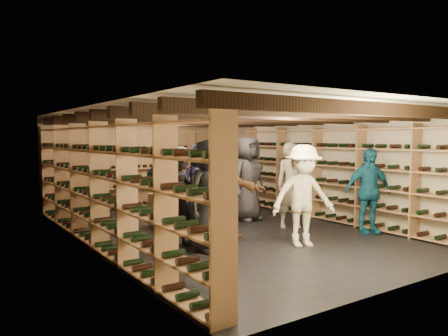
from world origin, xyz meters
TOP-DOWN VIEW (x-y plane):
  - ground at (0.00, 0.00)m, footprint 8.00×8.00m
  - walls at (0.00, 0.00)m, footprint 5.52×8.02m
  - ceiling at (0.00, 0.00)m, footprint 5.50×8.00m
  - ceiling_joists at (0.00, 0.00)m, footprint 5.40×7.12m
  - wine_rack_left at (-2.57, 0.00)m, footprint 0.32×7.50m
  - wine_rack_right at (2.57, 0.00)m, footprint 0.32×7.50m
  - wine_rack_back at (0.00, 3.83)m, footprint 4.70×0.30m
  - crate_stack_left at (-0.80, 1.30)m, footprint 0.55×0.41m
  - crate_stack_right at (1.00, 1.99)m, footprint 0.55×0.42m
  - crate_loose at (0.02, 2.43)m, footprint 0.56×0.43m
  - person_0 at (-1.10, -1.14)m, footprint 1.02×0.79m
  - person_1 at (-1.38, -0.54)m, footprint 0.58×0.39m
  - person_2 at (-0.84, -0.66)m, footprint 0.84×0.68m
  - person_3 at (0.41, -1.78)m, footprint 1.29×1.01m
  - person_4 at (2.18, -1.76)m, footprint 1.06×0.73m
  - person_5 at (-0.33, -0.48)m, footprint 1.61×0.72m
  - person_6 at (-0.16, 0.74)m, footprint 0.96×0.73m
  - person_7 at (1.32, -0.49)m, footprint 0.77×0.66m
  - person_8 at (0.69, 1.05)m, footprint 1.00×0.83m
  - person_9 at (-0.35, 1.30)m, footprint 1.23×0.94m
  - person_10 at (-1.00, 0.78)m, footprint 1.08×0.60m
  - person_11 at (0.20, 1.30)m, footprint 1.47×0.77m
  - person_12 at (1.04, 0.62)m, footprint 1.03×0.78m

SIDE VIEW (x-z plane):
  - ground at x=0.00m, z-range 0.00..0.00m
  - crate_loose at x=0.02m, z-range 0.00..0.17m
  - crate_stack_right at x=1.00m, z-range 0.00..0.51m
  - crate_stack_left at x=-0.80m, z-range 0.00..0.68m
  - person_11 at x=0.20m, z-range 0.00..1.52m
  - person_1 at x=-1.38m, z-range 0.00..1.56m
  - person_2 at x=-0.84m, z-range 0.00..1.65m
  - person_5 at x=-0.33m, z-range 0.00..1.68m
  - person_4 at x=2.18m, z-range 0.00..1.68m
  - person_9 at x=-0.35m, z-range 0.00..1.68m
  - person_10 at x=-1.00m, z-range 0.00..1.73m
  - person_6 at x=-0.16m, z-range 0.00..1.76m
  - person_3 at x=0.41m, z-range 0.00..1.76m
  - person_7 at x=1.32m, z-range 0.00..1.78m
  - person_0 at x=-1.10m, z-range 0.00..1.86m
  - person_8 at x=0.69m, z-range 0.00..1.87m
  - person_12 at x=1.04m, z-range 0.00..1.91m
  - wine_rack_back at x=0.00m, z-range 0.00..2.15m
  - wine_rack_left at x=-2.57m, z-range 0.00..2.15m
  - wine_rack_right at x=2.57m, z-range 0.00..2.15m
  - walls at x=0.00m, z-range 0.00..2.40m
  - ceiling_joists at x=0.00m, z-range 2.17..2.35m
  - ceiling at x=0.00m, z-range 2.40..2.40m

